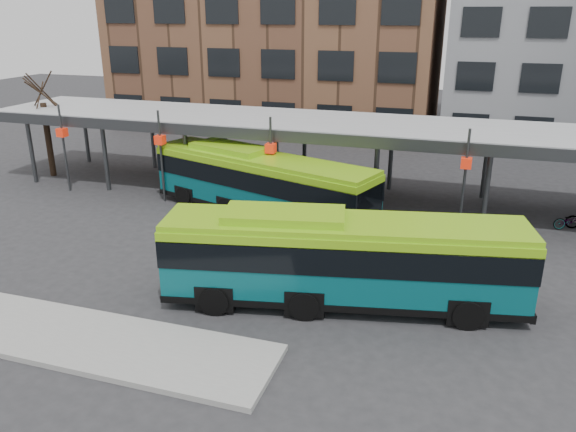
# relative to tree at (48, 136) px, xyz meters

# --- Properties ---
(ground) EXTENTS (120.00, 120.00, 0.00)m
(ground) POSITION_rel_tree_xyz_m (18.00, -12.00, -2.43)
(ground) COLOR #28282B
(ground) RESTS_ON ground
(boarding_island) EXTENTS (14.00, 3.00, 0.18)m
(boarding_island) POSITION_rel_tree_xyz_m (12.50, -15.00, -2.34)
(boarding_island) COLOR gray
(boarding_island) RESTS_ON ground
(canopy) EXTENTS (40.00, 6.53, 4.80)m
(canopy) POSITION_rel_tree_xyz_m (17.94, 0.87, 1.47)
(canopy) COLOR #999B9E
(canopy) RESTS_ON ground
(tree) EXTENTS (1.64, 1.64, 5.60)m
(tree) POSITION_rel_tree_xyz_m (0.00, 0.00, 0.00)
(tree) COLOR black
(tree) RESTS_ON ground
(bus_front) EXTENTS (12.28, 4.91, 3.31)m
(bus_front) POSITION_rel_tree_xyz_m (20.34, -10.24, -0.71)
(bus_front) COLOR #075057
(bus_front) RESTS_ON ground
(bus_rear) EXTENTS (12.09, 6.14, 3.28)m
(bus_rear) POSITION_rel_tree_xyz_m (14.62, -2.76, -0.73)
(bus_rear) COLOR #075057
(bus_rear) RESTS_ON ground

